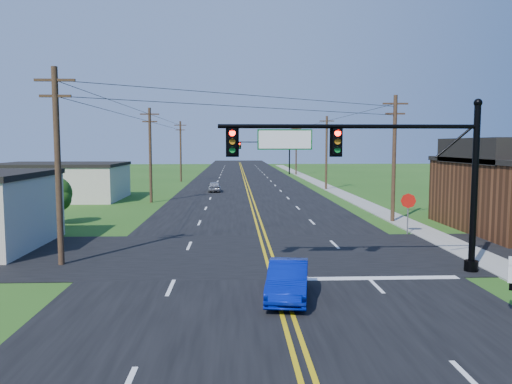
{
  "coord_description": "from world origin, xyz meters",
  "views": [
    {
      "loc": [
        -1.53,
        -12.91,
        5.54
      ],
      "look_at": [
        -0.52,
        10.0,
        3.35
      ],
      "focal_mm": 35.0,
      "sensor_mm": 36.0,
      "label": 1
    }
  ],
  "objects_px": {
    "signal_mast_main": "(372,163)",
    "stop_sign": "(408,205)",
    "signal_mast_far": "(266,150)",
    "blue_car": "(288,281)"
  },
  "relations": [
    {
      "from": "signal_mast_main",
      "to": "stop_sign",
      "type": "height_order",
      "value": "signal_mast_main"
    },
    {
      "from": "signal_mast_main",
      "to": "signal_mast_far",
      "type": "xyz_separation_m",
      "value": [
        0.1,
        72.0,
        -0.2
      ]
    },
    {
      "from": "signal_mast_main",
      "to": "stop_sign",
      "type": "distance_m",
      "value": 10.58
    },
    {
      "from": "signal_mast_far",
      "to": "stop_sign",
      "type": "distance_m",
      "value": 63.26
    },
    {
      "from": "blue_car",
      "to": "stop_sign",
      "type": "distance_m",
      "value": 15.27
    },
    {
      "from": "signal_mast_far",
      "to": "stop_sign",
      "type": "xyz_separation_m",
      "value": [
        4.69,
        -63.02,
        -2.7
      ]
    },
    {
      "from": "signal_mast_far",
      "to": "blue_car",
      "type": "xyz_separation_m",
      "value": [
        -4.05,
        -75.49,
        -3.89
      ]
    },
    {
      "from": "signal_mast_main",
      "to": "blue_car",
      "type": "relative_size",
      "value": 2.82
    },
    {
      "from": "signal_mast_main",
      "to": "signal_mast_far",
      "type": "distance_m",
      "value": 72.0
    },
    {
      "from": "blue_car",
      "to": "stop_sign",
      "type": "height_order",
      "value": "stop_sign"
    }
  ]
}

